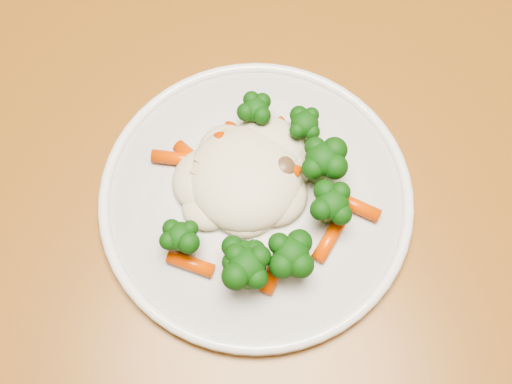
% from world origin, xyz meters
% --- Properties ---
extents(dining_table, '(1.30, 0.96, 0.75)m').
position_xyz_m(dining_table, '(0.23, -0.19, 0.65)').
color(dining_table, '#935B22').
rests_on(dining_table, ground).
extents(plate, '(0.27, 0.27, 0.01)m').
position_xyz_m(plate, '(0.30, -0.20, 0.76)').
color(plate, silver).
rests_on(plate, dining_table).
extents(meal, '(0.18, 0.18, 0.04)m').
position_xyz_m(meal, '(0.30, -0.21, 0.78)').
color(meal, beige).
rests_on(meal, plate).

